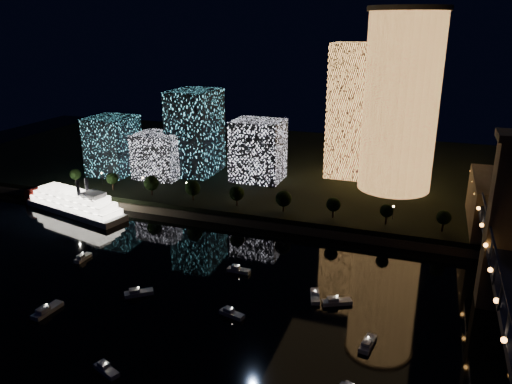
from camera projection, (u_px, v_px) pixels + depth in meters
ground at (218, 360)px, 119.62m from camera, size 520.00×520.00×0.00m
far_bank at (341, 172)px, 261.53m from camera, size 420.00×160.00×5.00m
seawall at (304, 228)px, 192.28m from camera, size 420.00×6.00×3.00m
tower_cylindrical at (401, 102)px, 215.52m from camera, size 34.00×34.00×78.28m
tower_rectangular at (350, 111)px, 237.65m from camera, size 19.82×19.82×63.07m
midrise_blocks at (185, 143)px, 243.27m from camera, size 93.20×39.43×41.01m
riverboat at (71, 202)px, 212.17m from camera, size 55.78×23.40×16.50m
motorboats at (229, 326)px, 131.85m from camera, size 110.59×70.96×2.78m
esplanade_trees at (231, 193)px, 204.97m from camera, size 165.22×6.59×8.79m
street_lamps at (233, 191)px, 211.31m from camera, size 132.70×0.70×5.65m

